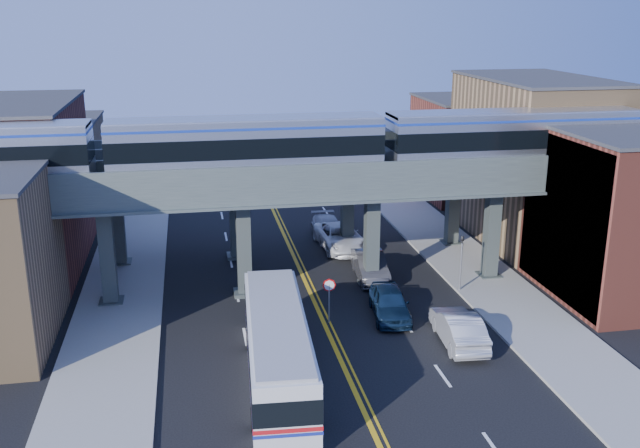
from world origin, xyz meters
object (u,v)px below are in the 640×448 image
at_px(transit_bus, 277,350).
at_px(car_lane_d, 329,228).
at_px(traffic_signal, 461,257).
at_px(car_lane_a, 390,303).
at_px(car_parked_curb, 459,328).
at_px(stop_sign, 329,293).
at_px(car_lane_c, 341,237).
at_px(transit_train, 247,145).
at_px(car_lane_b, 370,266).

relative_size(transit_bus, car_lane_d, 2.35).
relative_size(traffic_signal, car_lane_a, 0.81).
bearing_deg(transit_bus, car_parked_curb, -73.47).
relative_size(stop_sign, traffic_signal, 0.64).
height_order(traffic_signal, car_lane_c, traffic_signal).
bearing_deg(stop_sign, traffic_signal, 18.63).
bearing_deg(transit_train, traffic_signal, -8.85).
height_order(transit_bus, car_lane_c, transit_bus).
bearing_deg(car_lane_c, stop_sign, -108.50).
height_order(stop_sign, car_parked_curb, stop_sign).
height_order(car_lane_d, car_parked_curb, car_parked_curb).
bearing_deg(car_parked_curb, transit_bus, 17.38).
distance_m(transit_bus, car_lane_b, 14.52).
bearing_deg(transit_bus, car_lane_d, -13.93).
bearing_deg(transit_train, car_lane_d, 55.84).
xyz_separation_m(stop_sign, car_lane_d, (2.99, 15.22, -0.98)).
distance_m(transit_train, traffic_signal, 14.79).
relative_size(car_lane_c, car_parked_curb, 1.19).
relative_size(traffic_signal, car_lane_d, 0.76).
bearing_deg(car_parked_curb, car_lane_c, -75.85).
relative_size(stop_sign, car_lane_d, 0.49).
distance_m(car_lane_a, car_parked_curb, 4.73).
height_order(car_lane_b, car_lane_d, car_lane_b).
bearing_deg(car_lane_c, transit_bus, -114.19).
height_order(stop_sign, transit_bus, transit_bus).
bearing_deg(car_lane_c, car_lane_a, -92.54).
height_order(transit_bus, car_lane_b, transit_bus).
bearing_deg(car_parked_curb, traffic_signal, -107.45).
xyz_separation_m(transit_bus, car_lane_b, (7.65, 12.32, -0.79)).
bearing_deg(traffic_signal, car_parked_curb, -111.72).
bearing_deg(car_lane_c, traffic_signal, -63.46).
bearing_deg(stop_sign, car_lane_b, 57.49).
distance_m(stop_sign, car_lane_d, 15.54).
relative_size(transit_train, car_lane_c, 7.75).
height_order(car_lane_c, car_parked_curb, car_lane_c).
xyz_separation_m(stop_sign, car_lane_b, (3.98, 6.25, -0.90)).
distance_m(transit_train, car_lane_c, 13.50).
distance_m(traffic_signal, car_lane_a, 6.21).
distance_m(car_lane_c, car_parked_curb, 16.59).
distance_m(traffic_signal, car_parked_curb, 7.43).
xyz_separation_m(transit_train, traffic_signal, (12.85, -2.00, -7.04)).
distance_m(car_lane_b, car_lane_d, 9.03).
xyz_separation_m(transit_bus, car_lane_a, (7.24, 6.23, -0.79)).
bearing_deg(car_lane_b, transit_bus, -117.74).
xyz_separation_m(car_lane_b, car_parked_curb, (2.22, -10.02, 0.01)).
relative_size(car_lane_a, car_lane_b, 0.96).
distance_m(traffic_signal, car_lane_c, 11.15).
bearing_deg(car_lane_a, stop_sign, -170.37).
bearing_deg(car_lane_c, car_lane_b, -87.89).
xyz_separation_m(stop_sign, car_lane_a, (3.57, 0.16, -0.90)).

